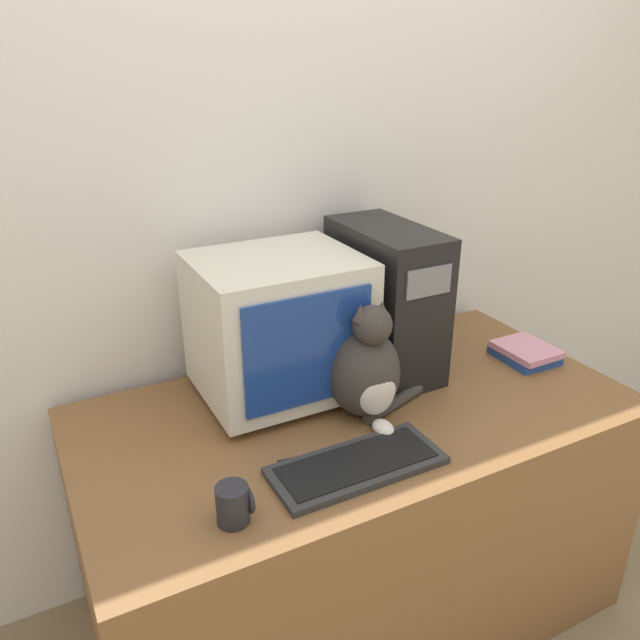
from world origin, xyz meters
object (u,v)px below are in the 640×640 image
object	(u,v)px
crt_monitor	(279,326)
book_stack	(525,353)
keyboard	(357,465)
cat	(366,370)
pen	(307,456)
mug	(234,504)
computer_tower	(385,300)

from	to	relation	value
crt_monitor	book_stack	size ratio (longest dim) A/B	2.32
keyboard	cat	xyz separation A→B (m)	(0.15, 0.20, 0.13)
keyboard	book_stack	world-z (taller)	book_stack
book_stack	pen	distance (m)	0.88
pen	keyboard	bearing A→B (deg)	-47.69
cat	book_stack	world-z (taller)	cat
book_stack	crt_monitor	bearing A→B (deg)	167.62
cat	pen	xyz separation A→B (m)	(-0.23, -0.11, -0.13)
mug	pen	bearing A→B (deg)	28.34
computer_tower	pen	xyz separation A→B (m)	(-0.43, -0.33, -0.22)
book_stack	pen	xyz separation A→B (m)	(-0.87, -0.15, -0.02)
crt_monitor	computer_tower	size ratio (longest dim) A/B	0.99
crt_monitor	cat	distance (m)	0.28
keyboard	cat	size ratio (longest dim) A/B	1.25
cat	book_stack	xyz separation A→B (m)	(0.64, 0.04, -0.11)
computer_tower	keyboard	bearing A→B (deg)	-129.39
book_stack	pen	bearing A→B (deg)	-170.36
cat	mug	world-z (taller)	cat
computer_tower	crt_monitor	bearing A→B (deg)	-179.54
pen	mug	bearing A→B (deg)	-151.66
keyboard	book_stack	size ratio (longest dim) A/B	2.20
cat	mug	bearing A→B (deg)	-148.88
keyboard	mug	bearing A→B (deg)	-173.97
keyboard	computer_tower	bearing A→B (deg)	50.61
keyboard	book_stack	bearing A→B (deg)	17.18
computer_tower	mug	xyz separation A→B (m)	(-0.67, -0.46, -0.18)
crt_monitor	keyboard	bearing A→B (deg)	-88.22
book_stack	pen	world-z (taller)	book_stack
computer_tower	book_stack	world-z (taller)	computer_tower
pen	book_stack	bearing A→B (deg)	9.64
keyboard	cat	bearing A→B (deg)	54.23
keyboard	cat	distance (m)	0.28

